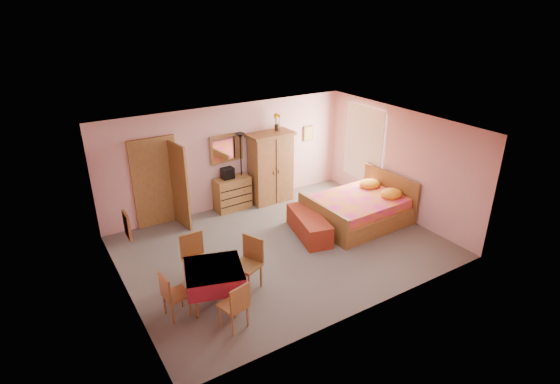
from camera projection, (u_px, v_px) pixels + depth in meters
floor at (283, 247)px, 9.38m from camera, size 6.50×6.50×0.00m
ceiling at (284, 129)px, 8.33m from camera, size 6.50×6.50×0.00m
wall_back at (230, 157)px, 10.80m from camera, size 6.50×0.10×2.60m
wall_front at (368, 245)px, 6.91m from camera, size 6.50×0.10×2.60m
wall_left at (119, 233)px, 7.29m from camera, size 0.10×5.00×2.60m
wall_right at (398, 163)px, 10.42m from camera, size 0.10×5.00×2.60m
doorway at (156, 183)px, 9.97m from camera, size 1.06×0.12×2.15m
window at (364, 144)px, 11.28m from camera, size 0.08×1.40×1.95m
picture_left at (127, 225)px, 6.67m from camera, size 0.04×0.32×0.42m
picture_back at (308, 133)px, 11.81m from camera, size 0.30×0.04×0.40m
chest_of_drawers at (232, 194)px, 10.92m from camera, size 0.90×0.47×0.84m
wall_mirror at (227, 148)px, 10.63m from camera, size 0.89×0.11×0.70m
stereo at (228, 173)px, 10.68m from camera, size 0.31×0.23×0.28m
floor_lamp at (241, 170)px, 10.90m from camera, size 0.29×0.29×1.91m
wardrobe at (271, 168)px, 11.16m from camera, size 1.19×0.63×1.84m
sunflower_vase at (277, 122)px, 10.90m from camera, size 0.18×0.18×0.45m
bed at (358, 202)px, 10.22m from camera, size 2.27×1.81×1.03m
bench at (309, 225)px, 9.75m from camera, size 0.88×1.57×0.50m
dining_table at (215, 285)px, 7.53m from camera, size 1.20×1.20×0.70m
chair_south at (233, 305)px, 6.93m from camera, size 0.47×0.47×0.85m
chair_north at (197, 261)px, 7.98m from camera, size 0.44×0.44×0.97m
chair_west at (176, 294)px, 7.19m from camera, size 0.42×0.42×0.84m
chair_east at (247, 265)px, 7.85m from camera, size 0.59×0.59×0.98m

